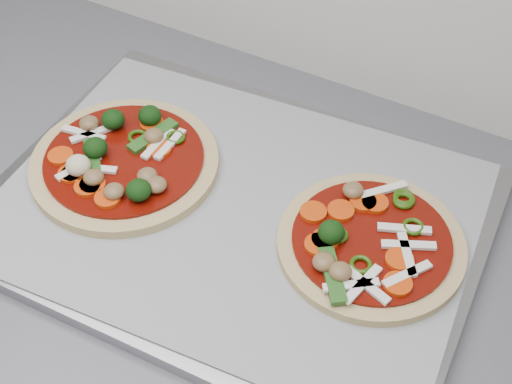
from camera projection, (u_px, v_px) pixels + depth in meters
The scene contains 4 objects.
baking_tray at pixel (235, 213), 0.68m from camera, with size 0.46×0.34×0.01m, color gray.
parchment at pixel (235, 207), 0.67m from camera, with size 0.44×0.32×0.00m, color gray.
pizza_left at pixel (123, 160), 0.70m from camera, with size 0.19×0.19×0.03m.
pizza_right at pixel (368, 242), 0.63m from camera, with size 0.20×0.20×0.03m.
Camera 1 is at (-0.41, 0.98, 1.42)m, focal length 50.00 mm.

